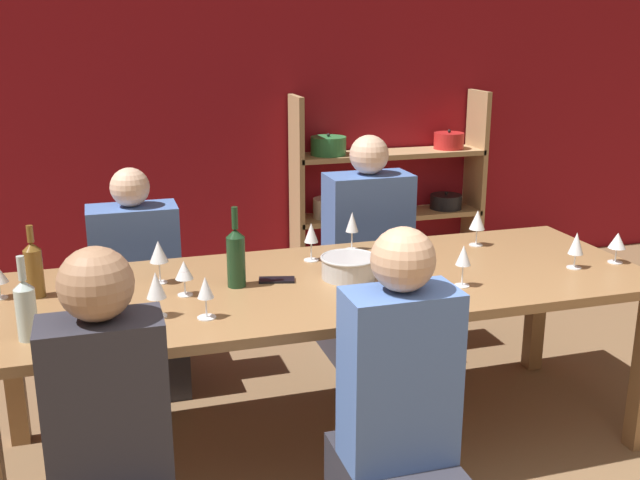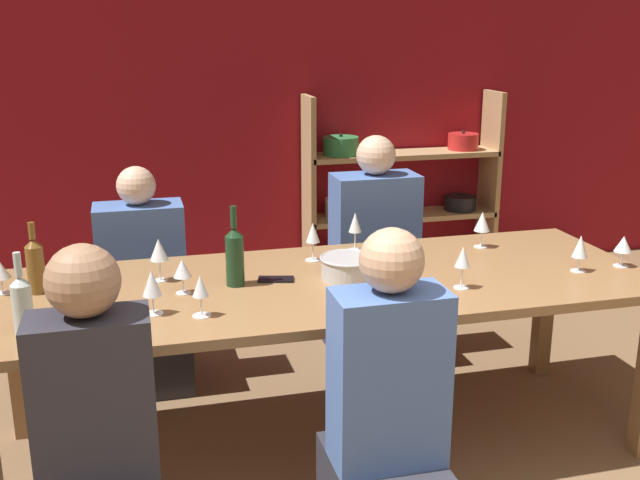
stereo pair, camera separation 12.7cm
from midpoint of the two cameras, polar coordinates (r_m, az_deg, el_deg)
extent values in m
cube|color=maroon|center=(5.28, -6.51, 10.90)|extent=(8.80, 0.06, 2.70)
cube|color=tan|center=(5.26, -2.47, 3.56)|extent=(0.04, 0.30, 1.36)
cube|color=tan|center=(5.76, 11.09, 4.37)|extent=(0.04, 0.30, 1.36)
cube|color=tan|center=(5.65, 4.46, -2.55)|extent=(1.39, 0.30, 0.04)
cylinder|color=black|center=(5.47, -0.05, -2.14)|extent=(0.22, 0.22, 0.14)
sphere|color=black|center=(5.45, -0.05, -1.32)|extent=(0.02, 0.02, 0.02)
cylinder|color=#338447|center=(5.62, 4.48, -1.73)|extent=(0.21, 0.21, 0.13)
sphere|color=black|center=(5.60, 4.50, -0.97)|extent=(0.02, 0.02, 0.02)
cylinder|color=black|center=(5.80, 8.75, -1.41)|extent=(0.22, 0.22, 0.11)
sphere|color=black|center=(5.78, 8.78, -0.77)|extent=(0.02, 0.02, 0.02)
cube|color=tan|center=(5.52, 4.56, 1.90)|extent=(1.39, 0.30, 0.04)
cylinder|color=silver|center=(5.35, -0.05, 2.46)|extent=(0.22, 0.22, 0.14)
sphere|color=black|center=(5.33, -0.05, 3.31)|extent=(0.02, 0.02, 0.02)
cylinder|color=silver|center=(5.50, 4.58, 2.56)|extent=(0.20, 0.20, 0.09)
sphere|color=black|center=(5.49, 4.59, 3.16)|extent=(0.02, 0.02, 0.02)
cylinder|color=black|center=(5.68, 8.94, 2.91)|extent=(0.24, 0.24, 0.11)
sphere|color=black|center=(5.67, 8.97, 3.54)|extent=(0.02, 0.02, 0.02)
cube|color=tan|center=(5.43, 4.67, 6.53)|extent=(1.39, 0.30, 0.04)
cylinder|color=#338447|center=(5.26, -0.05, 7.19)|extent=(0.25, 0.25, 0.13)
sphere|color=black|center=(5.25, -0.05, 8.01)|extent=(0.02, 0.02, 0.02)
cylinder|color=red|center=(5.60, 9.15, 7.48)|extent=(0.22, 0.22, 0.12)
sphere|color=black|center=(5.59, 9.18, 8.19)|extent=(0.02, 0.02, 0.02)
cube|color=olive|center=(3.17, -0.62, -3.44)|extent=(2.80, 1.01, 0.04)
cube|color=olive|center=(3.63, -23.31, -8.86)|extent=(0.08, 0.08, 0.74)
cube|color=olive|center=(4.19, 15.32, -4.73)|extent=(0.08, 0.08, 0.74)
cylinder|color=#B7BABC|center=(3.19, 1.09, -2.10)|extent=(0.24, 0.24, 0.09)
torus|color=#B7BABC|center=(3.17, 1.09, -1.36)|extent=(0.25, 0.25, 0.01)
cylinder|color=brown|center=(3.18, -22.00, -2.39)|extent=(0.07, 0.07, 0.19)
cone|color=brown|center=(3.15, -22.22, -0.45)|extent=(0.07, 0.07, 0.03)
cylinder|color=brown|center=(3.13, -22.31, 0.43)|extent=(0.03, 0.03, 0.07)
cylinder|color=#19381E|center=(3.09, -7.58, -1.67)|extent=(0.08, 0.08, 0.21)
cone|color=#19381E|center=(3.05, -7.66, 0.53)|extent=(0.08, 0.08, 0.03)
cylinder|color=#19381E|center=(3.04, -7.71, 1.67)|extent=(0.03, 0.03, 0.09)
cylinder|color=#B2C6C1|center=(2.77, -22.68, -5.26)|extent=(0.07, 0.07, 0.18)
cone|color=#B2C6C1|center=(2.73, -22.93, -3.16)|extent=(0.07, 0.07, 0.03)
cylinder|color=#B2C6C1|center=(2.72, -23.06, -2.00)|extent=(0.03, 0.03, 0.08)
cylinder|color=white|center=(3.63, 20.63, -1.59)|extent=(0.07, 0.07, 0.00)
cylinder|color=white|center=(3.62, 20.69, -1.07)|extent=(0.01, 0.01, 0.06)
cone|color=white|center=(3.60, 20.79, -0.04)|extent=(0.08, 0.08, 0.07)
cylinder|color=beige|center=(3.61, 20.77, -0.30)|extent=(0.04, 0.04, 0.03)
cylinder|color=white|center=(3.49, 17.81, -2.01)|extent=(0.07, 0.07, 0.00)
cylinder|color=white|center=(3.48, 17.85, -1.50)|extent=(0.01, 0.01, 0.06)
cone|color=white|center=(3.46, 17.96, -0.24)|extent=(0.07, 0.07, 0.10)
cylinder|color=beige|center=(3.46, 17.93, -0.65)|extent=(0.04, 0.04, 0.04)
cylinder|color=white|center=(3.05, -11.40, -4.12)|extent=(0.06, 0.06, 0.00)
cylinder|color=white|center=(3.04, -11.44, -3.50)|extent=(0.01, 0.01, 0.07)
cone|color=white|center=(3.02, -11.51, -2.26)|extent=(0.07, 0.07, 0.07)
cylinder|color=maroon|center=(3.03, -11.49, -2.58)|extent=(0.04, 0.04, 0.03)
cylinder|color=white|center=(2.81, -9.91, -5.84)|extent=(0.07, 0.07, 0.00)
cylinder|color=white|center=(2.80, -9.95, -5.08)|extent=(0.01, 0.01, 0.08)
cone|color=white|center=(2.77, -10.03, -3.58)|extent=(0.06, 0.06, 0.08)
cylinder|color=white|center=(3.73, 10.85, -0.37)|extent=(0.07, 0.07, 0.00)
cylinder|color=white|center=(3.72, 10.88, 0.24)|extent=(0.01, 0.01, 0.08)
cone|color=white|center=(3.69, 10.95, 1.52)|extent=(0.08, 0.08, 0.09)
cylinder|color=beige|center=(3.70, 10.93, 1.16)|extent=(0.04, 0.04, 0.04)
cylinder|color=white|center=(3.25, -24.20, -4.03)|extent=(0.06, 0.06, 0.00)
cylinder|color=white|center=(3.24, -24.27, -3.48)|extent=(0.01, 0.01, 0.06)
cylinder|color=white|center=(3.22, -13.17, -3.17)|extent=(0.06, 0.06, 0.00)
cylinder|color=white|center=(3.20, -13.22, -2.39)|extent=(0.01, 0.01, 0.09)
cone|color=white|center=(3.18, -13.33, -0.86)|extent=(0.08, 0.08, 0.09)
cylinder|color=beige|center=(3.18, -13.30, -1.26)|extent=(0.04, 0.04, 0.04)
cylinder|color=white|center=(3.43, -1.73, -1.54)|extent=(0.07, 0.07, 0.00)
cylinder|color=white|center=(3.42, -1.73, -0.84)|extent=(0.01, 0.01, 0.08)
cone|color=white|center=(3.39, -1.75, 0.56)|extent=(0.06, 0.06, 0.09)
cylinder|color=maroon|center=(3.40, -1.74, 0.19)|extent=(0.04, 0.04, 0.04)
cylinder|color=white|center=(3.14, 9.62, -3.45)|extent=(0.06, 0.06, 0.00)
cylinder|color=white|center=(3.12, 9.66, -2.66)|extent=(0.01, 0.01, 0.09)
cone|color=white|center=(3.10, 9.73, -1.15)|extent=(0.06, 0.06, 0.08)
cylinder|color=beige|center=(3.10, 9.72, -1.52)|extent=(0.03, 0.03, 0.03)
cylinder|color=white|center=(2.86, -13.50, -5.67)|extent=(0.07, 0.07, 0.00)
cylinder|color=white|center=(2.85, -13.55, -4.97)|extent=(0.01, 0.01, 0.07)
cone|color=white|center=(2.82, -13.66, -3.36)|extent=(0.07, 0.07, 0.10)
cylinder|color=maroon|center=(2.83, -13.63, -3.85)|extent=(0.04, 0.04, 0.04)
cylinder|color=white|center=(3.59, 1.42, -0.73)|extent=(0.06, 0.06, 0.00)
cylinder|color=white|center=(3.57, 1.43, -0.03)|extent=(0.01, 0.01, 0.09)
cone|color=white|center=(3.55, 1.44, 1.39)|extent=(0.06, 0.06, 0.10)
cylinder|color=beige|center=(3.56, 1.44, 1.00)|extent=(0.03, 0.03, 0.04)
cube|color=black|center=(3.16, -4.46, -3.06)|extent=(0.16, 0.10, 0.01)
cube|color=#2D2D38|center=(2.35, -17.49, -11.79)|extent=(0.36, 0.20, 0.53)
sphere|color=#9E7556|center=(2.21, -18.30, -3.22)|extent=(0.22, 0.22, 0.22)
cube|color=#2D2D38|center=(4.27, 2.69, -5.69)|extent=(0.46, 0.57, 0.47)
cube|color=#4C70B7|center=(4.11, 2.78, 1.09)|extent=(0.46, 0.25, 0.57)
sphere|color=beige|center=(4.02, 2.86, 6.51)|extent=(0.21, 0.21, 0.21)
cube|color=#4C70B7|center=(2.48, 4.58, -10.40)|extent=(0.37, 0.20, 0.60)
sphere|color=tan|center=(2.33, 4.80, -1.50)|extent=(0.21, 0.21, 0.21)
cube|color=#2D2D38|center=(4.05, -14.38, -7.34)|extent=(0.44, 0.55, 0.48)
cube|color=#4C70B7|center=(3.89, -14.86, -0.87)|extent=(0.44, 0.24, 0.47)
sphere|color=beige|center=(3.81, -15.22, 3.90)|extent=(0.19, 0.19, 0.19)
camera|label=1|loc=(0.06, -91.13, -0.33)|focal=42.00mm
camera|label=2|loc=(0.06, 88.87, 0.33)|focal=42.00mm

